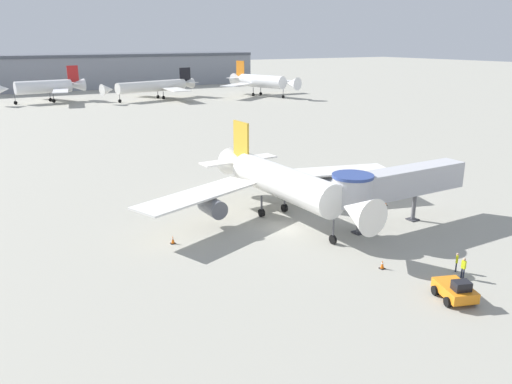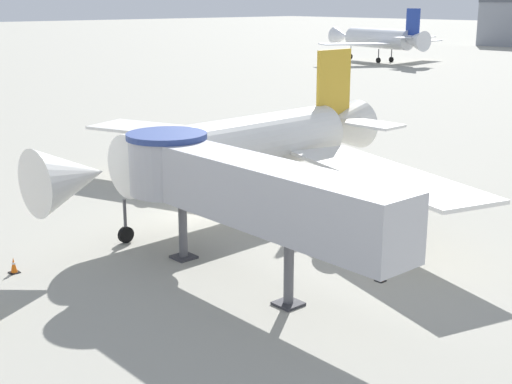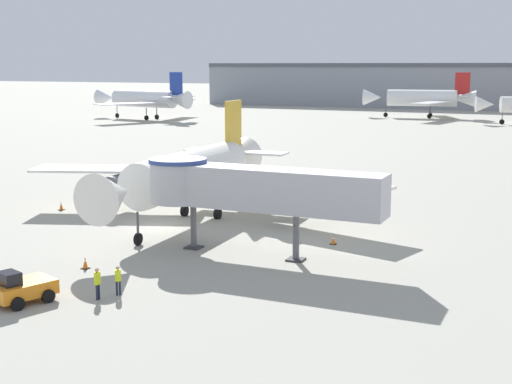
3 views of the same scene
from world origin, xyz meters
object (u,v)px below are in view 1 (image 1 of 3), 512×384
Objects in this scene: jet_bridge at (391,184)px; pushback_tug_orange at (455,290)px; main_airplane at (280,182)px; background_jet_red_tail at (45,87)px; ground_crew_wing_walker at (457,261)px; background_jet_black_tail at (154,86)px; traffic_cone_near_nose at (382,265)px; background_jet_orange_tail at (261,81)px; traffic_cone_starboard_wing at (385,203)px; ground_crew_marshaller at (463,267)px; traffic_cone_port_wing at (173,240)px.

jet_bridge is 4.47× the size of pushback_tug_orange.
background_jet_red_tail is (-5.69, 126.44, 0.78)m from main_airplane.
background_jet_black_tail is (20.88, 136.17, 3.33)m from ground_crew_wing_walker.
traffic_cone_near_nose is 138.02m from background_jet_orange_tail.
background_jet_red_tail is at bearing 96.28° from jet_bridge.
traffic_cone_starboard_wing is 0.02× the size of background_jet_black_tail.
main_airplane is at bearing -169.82° from ground_crew_marshaller.
background_jet_black_tail is 33.49m from background_jet_red_tail.
pushback_tug_orange is 0.11× the size of background_jet_black_tail.
ground_crew_wing_walker is (5.03, -3.58, 0.61)m from traffic_cone_near_nose.
ground_crew_marshaller is 0.05× the size of background_jet_orange_tail.
background_jet_orange_tail is 36.63m from background_jet_black_tail.
ground_crew_marshaller is at bearing 50.48° from pushback_tug_orange.
pushback_tug_orange is at bearing -25.02° from background_jet_black_tail.
background_jet_black_tail reaches higher than traffic_cone_starboard_wing.
traffic_cone_near_nose is 0.03× the size of background_jet_red_tail.
ground_crew_marshaller is 140.35m from background_jet_orange_tail.
ground_crew_marshaller is at bearing -46.51° from traffic_cone_port_wing.
pushback_tug_orange is 0.11× the size of background_jet_orange_tail.
background_jet_black_tail is (18.10, 125.24, -0.37)m from jet_bridge.
background_jet_orange_tail is at bearing 63.58° from traffic_cone_near_nose.
main_airplane reaches higher than pushback_tug_orange.
traffic_cone_near_nose is 0.02× the size of background_jet_orange_tail.
jet_bridge is at bearing 43.28° from traffic_cone_near_nose.
pushback_tug_orange is at bearing -82.35° from traffic_cone_near_nose.
background_jet_black_tail reaches higher than pushback_tug_orange.
traffic_cone_port_wing is at bearing -10.26° from background_jet_red_tail.
background_jet_orange_tail is at bearing 67.93° from background_jet_red_tail.
background_jet_black_tail is (21.46, 137.28, 3.26)m from ground_crew_marshaller.
traffic_cone_starboard_wing is at bearing 78.90° from pushback_tug_orange.
pushback_tug_orange reaches higher than traffic_cone_near_nose.
ground_crew_wing_walker is 139.10m from background_jet_orange_tail.
jet_bridge is 11.56m from traffic_cone_near_nose.
traffic_cone_starboard_wing is at bearing -4.08° from traffic_cone_port_wing.
traffic_cone_starboard_wing is 0.02× the size of background_jet_orange_tail.
traffic_cone_near_nose is at bearing -46.51° from traffic_cone_port_wing.
traffic_cone_port_wing is 0.02× the size of background_jet_orange_tail.
ground_crew_marshaller is at bearing -2.78° from background_jet_red_tail.
background_jet_red_tail is at bearing 148.76° from background_jet_orange_tail.
jet_bridge is at bearing 83.95° from pushback_tug_orange.
traffic_cone_starboard_wing is at bearing -129.89° from background_jet_orange_tail.
ground_crew_marshaller is at bearing -46.52° from traffic_cone_near_nose.
background_jet_black_tail is at bearing 82.07° from jet_bridge.
pushback_tug_orange is at bearing -131.04° from background_jet_orange_tail.
traffic_cone_starboard_wing is at bearing -14.52° from main_airplane.
pushback_tug_orange is 143.72m from background_jet_orange_tail.
background_jet_black_tail reaches higher than traffic_cone_near_nose.
ground_crew_marshaller reaches higher than traffic_cone_starboard_wing.
background_jet_red_tail is (-10.74, 146.48, 3.79)m from ground_crew_marshaller.
traffic_cone_starboard_wing is 121.42m from background_jet_orange_tail.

